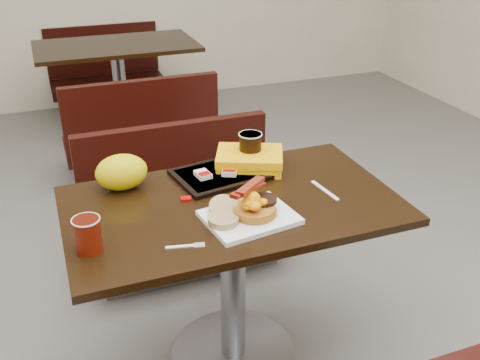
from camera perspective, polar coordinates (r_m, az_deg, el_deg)
name	(u,v)px	position (r m, az deg, el deg)	size (l,w,h in m)	color
floor	(233,356)	(2.47, -0.69, -17.65)	(6.00, 7.00, 0.01)	slate
table_near	(233,285)	(2.22, -0.75, -10.75)	(1.20, 0.70, 0.75)	black
bench_near_n	(185,206)	(2.79, -5.64, -2.65)	(1.00, 0.46, 0.72)	black
table_far	(121,92)	(4.50, -12.19, 8.86)	(1.20, 0.70, 0.75)	black
bench_far_s	(138,124)	(3.85, -10.43, 5.69)	(1.00, 0.46, 0.72)	black
bench_far_n	(107,70)	(5.17, -13.49, 10.90)	(1.00, 0.46, 0.72)	black
platter	(249,217)	(1.90, 0.98, -3.86)	(0.30, 0.23, 0.02)	white
pancake_stack	(255,210)	(1.89, 1.55, -3.11)	(0.15, 0.15, 0.03)	#A7701B
sausage_patty	(264,200)	(1.91, 2.47, -2.04)	(0.09, 0.09, 0.01)	black
scrambled_eggs	(252,200)	(1.87, 1.25, -2.09)	(0.10, 0.09, 0.05)	#FFA005
bacon_strips	(248,189)	(1.86, 0.86, -0.93)	(0.18, 0.08, 0.01)	#4F0705
muffin_bottom	(223,220)	(1.85, -1.72, -4.12)	(0.10, 0.10, 0.02)	tan
muffin_top	(223,207)	(1.90, -1.73, -2.82)	(0.10, 0.10, 0.02)	tan
coffee_cup_near	(88,235)	(1.78, -15.39, -5.48)	(0.08, 0.08, 0.11)	maroon
fork	(180,247)	(1.77, -6.23, -6.82)	(0.12, 0.02, 0.00)	white
knife	(325,190)	(2.11, 8.73, -1.06)	(0.17, 0.01, 0.00)	white
condiment_syrup	(241,205)	(1.98, 0.09, -2.63)	(0.04, 0.03, 0.01)	#A44107
condiment_ketchup	(186,199)	(2.03, -5.58, -1.93)	(0.04, 0.03, 0.01)	#8C0504
tray	(223,174)	(2.20, -1.78, 0.64)	(0.37, 0.26, 0.02)	black
hashbrown_sleeve_left	(203,175)	(2.15, -3.84, 0.57)	(0.05, 0.07, 0.02)	silver
hashbrown_sleeve_right	(230,170)	(2.18, -1.05, 0.99)	(0.06, 0.08, 0.02)	silver
coffee_cup_far	(250,148)	(2.25, 1.06, 3.32)	(0.09, 0.09, 0.12)	black
clamshell	(250,160)	(2.25, 0.99, 2.04)	(0.26, 0.20, 0.07)	#F8AA04
paper_bag	(121,172)	(2.12, -12.10, 0.80)	(0.20, 0.14, 0.14)	#CDBD06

